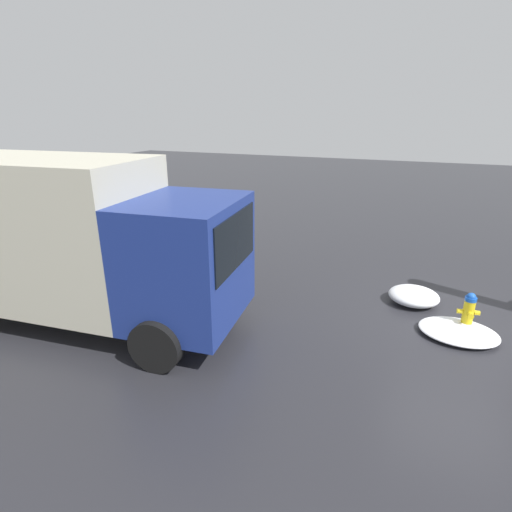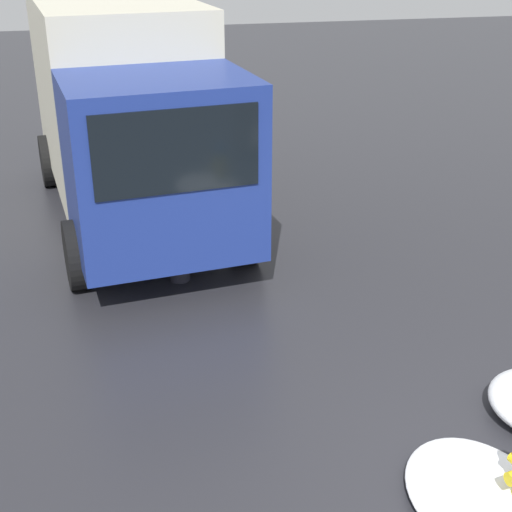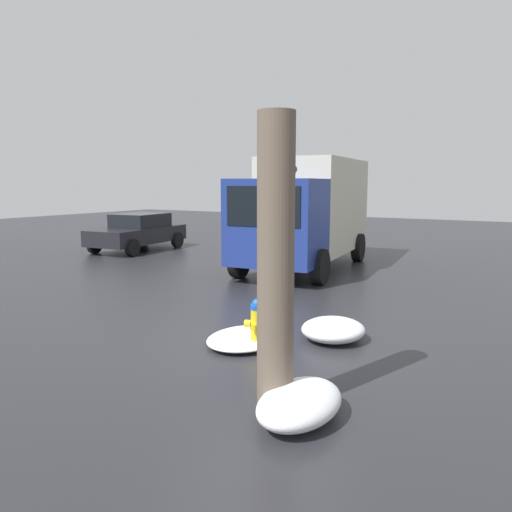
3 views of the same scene
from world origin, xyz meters
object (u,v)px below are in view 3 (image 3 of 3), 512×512
Objects in this scene: delivery_truck at (307,210)px; pedestrian at (280,244)px; fire_hydrant at (257,323)px; parked_car at (138,231)px; tree_trunk at (276,266)px.

delivery_truck is 3.58× the size of pedestrian.
fire_hydrant is 0.12× the size of delivery_truck.
pedestrian is (4.68, 2.10, 0.59)m from fire_hydrant.
delivery_truck is at bearing 172.34° from parked_car.
parked_car is at bearing 49.80° from tree_trunk.
delivery_truck is at bearing 22.90° from tree_trunk.
pedestrian is (-2.50, -0.41, -0.75)m from delivery_truck.
delivery_truck reaches higher than parked_car.
pedestrian is (6.36, 3.33, -0.65)m from tree_trunk.
tree_trunk reaches higher than pedestrian.
fire_hydrant is at bearing 173.66° from pedestrian.
tree_trunk is at bearing 134.81° from parked_car.
pedestrian is at bearing -74.86° from fire_hydrant.
parked_car is (7.51, 9.66, 0.30)m from fire_hydrant.
fire_hydrant is at bearing 137.11° from parked_car.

